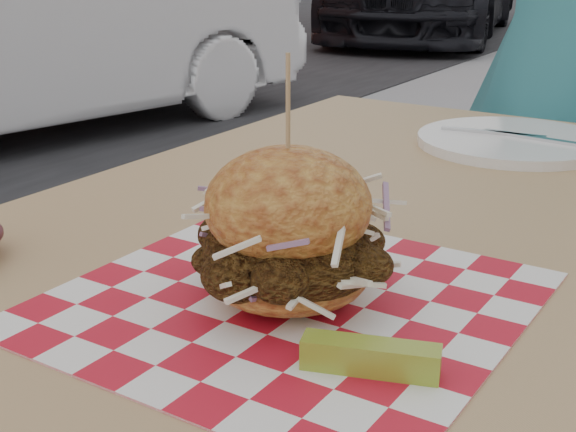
% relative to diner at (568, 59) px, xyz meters
% --- Properties ---
extents(diner, '(0.66, 0.51, 1.61)m').
position_rel_diner_xyz_m(diner, '(0.00, 0.00, 0.00)').
color(diner, teal).
rests_on(diner, ground).
extents(car_white, '(1.85, 3.49, 1.09)m').
position_rel_diner_xyz_m(car_white, '(-3.19, 1.25, -0.26)').
color(car_white, silver).
rests_on(car_white, ground).
extents(patio_table, '(0.80, 1.20, 0.75)m').
position_rel_diner_xyz_m(patio_table, '(0.06, -0.91, -0.13)').
color(patio_table, tan).
rests_on(patio_table, ground).
extents(paper_liner, '(0.36, 0.36, 0.00)m').
position_rel_diner_xyz_m(paper_liner, '(0.07, -1.13, -0.06)').
color(paper_liner, red).
rests_on(paper_liner, patio_table).
extents(sandwich, '(0.18, 0.18, 0.20)m').
position_rel_diner_xyz_m(sandwich, '(0.07, -1.13, 0.00)').
color(sandwich, '#CA8939').
rests_on(sandwich, paper_liner).
extents(pickle_spear, '(0.10, 0.05, 0.02)m').
position_rel_diner_xyz_m(pickle_spear, '(0.18, -1.19, -0.04)').
color(pickle_spear, '#A1A42F').
rests_on(pickle_spear, paper_liner).
extents(place_setting, '(0.27, 0.27, 0.02)m').
position_rel_diner_xyz_m(place_setting, '(0.06, -0.51, -0.05)').
color(place_setting, white).
rests_on(place_setting, patio_table).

